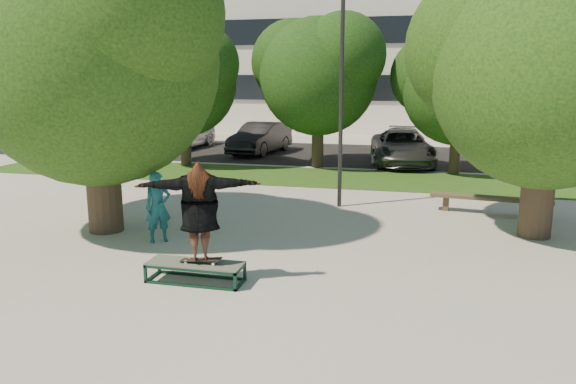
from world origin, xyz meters
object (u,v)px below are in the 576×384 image
(car_silver_b, at_px, (400,145))
(tree_left, at_px, (93,47))
(bench, at_px, (490,199))
(car_dark, at_px, (260,138))
(lamppost, at_px, (341,98))
(car_grey, at_px, (402,148))
(bystander, at_px, (158,207))
(tree_right, at_px, (545,61))
(grind_box, at_px, (195,272))
(car_silver_a, at_px, (185,133))

(car_silver_b, bearing_deg, tree_left, -111.14)
(bench, xyz_separation_m, car_dark, (-9.70, 10.32, 0.34))
(lamppost, relative_size, car_grey, 1.17)
(car_grey, bearing_deg, tree_left, -127.29)
(bystander, bearing_deg, tree_right, -23.40)
(tree_left, relative_size, tree_right, 1.09)
(car_dark, relative_size, car_grey, 0.87)
(bystander, relative_size, car_silver_b, 0.34)
(car_grey, bearing_deg, car_dark, 156.03)
(tree_right, distance_m, bench, 4.24)
(lamppost, bearing_deg, bystander, -127.61)
(bench, height_order, car_grey, car_grey)
(lamppost, xyz_separation_m, grind_box, (-1.67, -6.76, -2.96))
(bench, bearing_deg, tree_left, -150.73)
(grind_box, bearing_deg, car_dark, 102.65)
(tree_left, bearing_deg, car_silver_b, 64.37)
(car_dark, relative_size, car_silver_b, 0.95)
(bench, xyz_separation_m, car_silver_a, (-14.19, 11.44, 0.35))
(car_silver_a, bearing_deg, car_grey, -10.32)
(bystander, xyz_separation_m, car_dark, (-2.01, 14.93, -0.06))
(grind_box, bearing_deg, car_silver_a, 114.54)
(car_silver_a, bearing_deg, car_silver_b, -4.44)
(tree_left, xyz_separation_m, lamppost, (5.29, 3.91, -1.27))
(tree_right, height_order, lamppost, tree_right)
(car_silver_a, bearing_deg, tree_right, -37.66)
(bystander, xyz_separation_m, car_silver_b, (4.77, 14.31, -0.12))
(car_grey, xyz_separation_m, car_silver_b, (-0.15, 1.25, -0.02))
(tree_left, height_order, car_grey, tree_left)
(bench, bearing_deg, car_dark, 139.80)
(car_dark, distance_m, car_grey, 7.17)
(car_dark, distance_m, car_silver_b, 6.81)
(lamppost, distance_m, bystander, 6.19)
(tree_left, bearing_deg, grind_box, -38.16)
(car_grey, bearing_deg, bystander, -119.55)
(car_grey, bearing_deg, grind_box, -110.33)
(car_dark, xyz_separation_m, car_grey, (6.93, -1.86, -0.03))
(tree_right, bearing_deg, car_dark, 130.30)
(tree_left, relative_size, car_silver_b, 1.47)
(tree_left, distance_m, car_dark, 14.75)
(lamppost, xyz_separation_m, car_dark, (-5.51, 10.38, -2.40))
(lamppost, distance_m, car_grey, 8.97)
(lamppost, distance_m, car_silver_a, 15.43)
(grind_box, bearing_deg, lamppost, 76.15)
(tree_left, distance_m, grind_box, 6.26)
(grind_box, height_order, car_silver_a, car_silver_a)
(lamppost, xyz_separation_m, car_silver_b, (1.27, 9.77, -2.45))
(tree_right, relative_size, lamppost, 1.07)
(tree_left, distance_m, car_grey, 14.60)
(lamppost, relative_size, grind_box, 3.39)
(grind_box, xyz_separation_m, car_dark, (-3.85, 17.14, 0.57))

